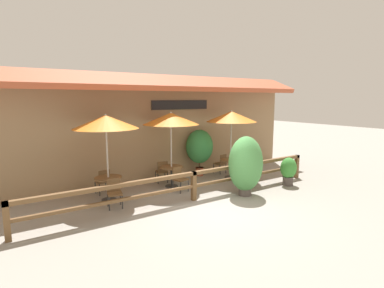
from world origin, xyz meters
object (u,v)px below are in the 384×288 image
dining_table_near (108,182)px  dining_table_middle (171,171)px  chair_near_streetside (114,191)px  chair_middle_streetside (179,178)px  potted_plant_broad_leaf (246,164)px  chair_middle_wallside (162,171)px  chair_far_streetside (243,169)px  potted_plant_tall_tropical (288,170)px  patio_umbrella_middle (171,119)px  chair_near_wallside (103,180)px  patio_umbrella_far (231,117)px  chair_far_wallside (221,163)px  dining_table_far (230,163)px  patio_umbrella_near (106,122)px  potted_plant_entrance_palm (200,147)px

dining_table_near → dining_table_middle: bearing=4.9°
dining_table_near → chair_near_streetside: chair_near_streetside is taller
chair_middle_streetside → potted_plant_broad_leaf: 2.37m
chair_middle_wallside → chair_far_streetside: same height
chair_far_streetside → potted_plant_tall_tropical: bearing=-40.9°
patio_umbrella_middle → potted_plant_tall_tropical: 4.81m
chair_near_streetside → chair_near_wallside: size_ratio=1.00×
patio_umbrella_far → potted_plant_tall_tropical: (1.07, -2.08, -1.94)m
chair_near_streetside → chair_far_wallside: same height
chair_near_streetside → patio_umbrella_far: 5.62m
chair_near_streetside → potted_plant_tall_tropical: size_ratio=0.81×
chair_near_wallside → chair_far_streetside: 5.29m
potted_plant_tall_tropical → patio_umbrella_middle: bearing=148.7°
patio_umbrella_middle → chair_middle_streetside: size_ratio=3.23×
chair_middle_streetside → potted_plant_tall_tropical: potted_plant_tall_tropical is taller
dining_table_near → dining_table_far: (5.13, 0.00, 0.00)m
dining_table_near → chair_middle_wallside: size_ratio=1.00×
patio_umbrella_middle → chair_far_streetside: patio_umbrella_middle is taller
patio_umbrella_near → chair_middle_streetside: patio_umbrella_near is taller
patio_umbrella_middle → potted_plant_broad_leaf: size_ratio=1.38×
dining_table_far → chair_near_streetside: bearing=-172.2°
patio_umbrella_middle → potted_plant_entrance_palm: (1.80, 0.77, -1.30)m
chair_middle_streetside → patio_umbrella_middle: bearing=73.3°
patio_umbrella_middle → dining_table_far: patio_umbrella_middle is taller
patio_umbrella_far → potted_plant_broad_leaf: bearing=-118.3°
potted_plant_broad_leaf → potted_plant_entrance_palm: potted_plant_broad_leaf is taller
patio_umbrella_near → patio_umbrella_far: 5.13m
chair_near_streetside → patio_umbrella_middle: bearing=31.7°
dining_table_far → chair_far_wallside: size_ratio=1.00×
patio_umbrella_middle → chair_far_streetside: size_ratio=3.23×
dining_table_middle → chair_far_streetside: size_ratio=1.00×
patio_umbrella_middle → dining_table_middle: 1.92m
patio_umbrella_middle → potted_plant_broad_leaf: 3.13m
dining_table_middle → dining_table_far: 2.70m
chair_far_streetside → potted_plant_entrance_palm: potted_plant_entrance_palm is taller
chair_middle_wallside → chair_far_streetside: (2.75, -1.58, 0.00)m
patio_umbrella_near → patio_umbrella_middle: bearing=4.9°
chair_near_streetside → patio_umbrella_middle: size_ratio=0.31×
chair_middle_wallside → dining_table_near: bearing=32.6°
chair_near_streetside → chair_middle_streetside: bearing=17.9°
potted_plant_broad_leaf → chair_near_wallside: bearing=145.2°
patio_umbrella_near → dining_table_middle: bearing=4.9°
dining_table_near → potted_plant_broad_leaf: size_ratio=0.43×
chair_near_wallside → patio_umbrella_far: bearing=166.0°
chair_near_streetside → potted_plant_broad_leaf: potted_plant_broad_leaf is taller
dining_table_near → potted_plant_entrance_palm: 4.40m
dining_table_middle → chair_far_streetside: (2.69, -0.94, -0.12)m
chair_near_streetside → chair_middle_wallside: size_ratio=1.00×
dining_table_middle → chair_far_wallside: bearing=10.6°
chair_middle_wallside → potted_plant_tall_tropical: (3.82, -2.93, 0.11)m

